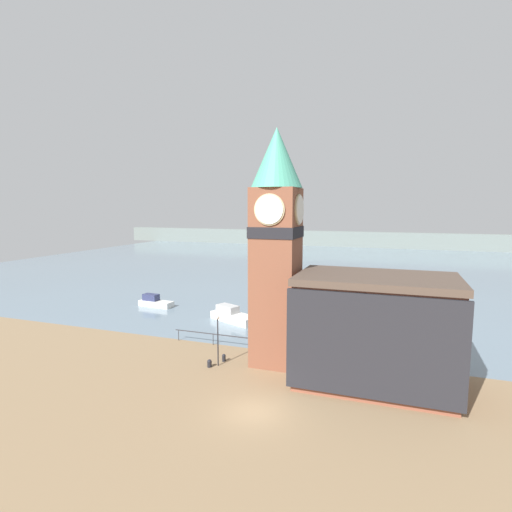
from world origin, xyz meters
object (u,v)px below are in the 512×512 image
object	(u,v)px
pier_building	(375,330)
clock_tower	(276,242)
boat_near	(233,316)
mooring_bollard_far	(224,357)
lamp_post	(218,331)
boat_far	(155,302)
mooring_bollard_near	(209,363)

from	to	relation	value
pier_building	clock_tower	bearing A→B (deg)	169.89
boat_near	mooring_bollard_far	distance (m)	12.09
boat_near	lamp_post	size ratio (longest dim) A/B	1.45
boat_far	lamp_post	world-z (taller)	lamp_post
clock_tower	mooring_bollard_far	bearing A→B (deg)	-163.50
clock_tower	pier_building	world-z (taller)	clock_tower
boat_near	lamp_post	bearing A→B (deg)	-48.52
mooring_bollard_near	lamp_post	distance (m)	2.71
clock_tower	boat_far	world-z (taller)	clock_tower
mooring_bollard_far	lamp_post	distance (m)	2.78
boat_near	pier_building	bearing A→B (deg)	-11.75
clock_tower	pier_building	distance (m)	10.19
lamp_post	mooring_bollard_near	bearing A→B (deg)	-135.51
boat_near	mooring_bollard_far	xyz separation A→B (m)	(4.03, -11.39, -0.29)
pier_building	mooring_bollard_far	world-z (taller)	pier_building
boat_near	lamp_post	world-z (taller)	lamp_post
lamp_post	mooring_bollard_far	bearing A→B (deg)	85.69
mooring_bollard_near	boat_near	bearing A→B (deg)	104.85
pier_building	boat_far	bearing A→B (deg)	153.13
boat_near	lamp_post	distance (m)	13.20
boat_far	mooring_bollard_near	xyz separation A→B (m)	(15.76, -15.80, -0.23)
boat_far	mooring_bollard_near	size ratio (longest dim) A/B	7.37
pier_building	mooring_bollard_near	bearing A→B (deg)	-174.08
clock_tower	mooring_bollard_far	distance (m)	10.80
pier_building	boat_far	distance (m)	32.21
pier_building	boat_near	bearing A→B (deg)	144.49
boat_far	mooring_bollard_near	world-z (taller)	boat_far
clock_tower	lamp_post	bearing A→B (deg)	-152.46
boat_far	mooring_bollard_far	xyz separation A→B (m)	(16.37, -14.29, -0.23)
boat_far	mooring_bollard_far	world-z (taller)	boat_far
pier_building	mooring_bollard_near	xyz separation A→B (m)	(-12.80, -1.33, -3.74)
clock_tower	lamp_post	xyz separation A→B (m)	(-4.27, -2.23, -7.28)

